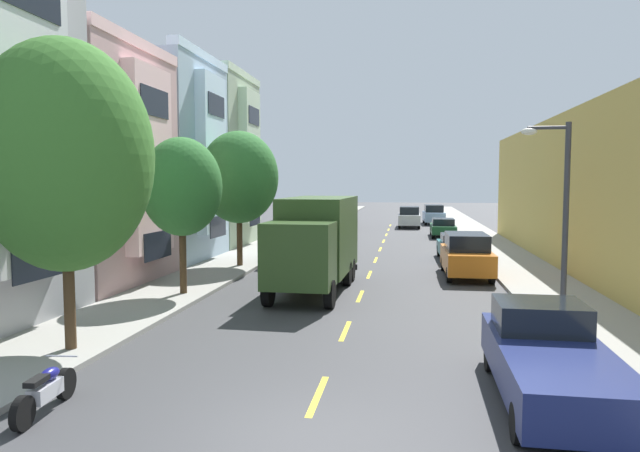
{
  "coord_description": "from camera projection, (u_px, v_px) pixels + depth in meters",
  "views": [
    {
      "loc": [
        1.73,
        -8.92,
        4.2
      ],
      "look_at": [
        -2.59,
        19.08,
        2.03
      ],
      "focal_mm": 32.31,
      "sensor_mm": 36.0,
      "label": 1
    }
  ],
  "objects": [
    {
      "name": "street_tree_third",
      "position": [
        239.0,
        177.0,
        27.79
      ],
      "size": [
        3.82,
        3.82,
        6.52
      ],
      "color": "#47331E",
      "rests_on": "sidewalk_left"
    },
    {
      "name": "street_lamp",
      "position": [
        560.0,
        206.0,
        16.16
      ],
      "size": [
        1.35,
        0.28,
        5.72
      ],
      "color": "#38383D",
      "rests_on": "sidewalk_right"
    },
    {
      "name": "parked_sedan_teal",
      "position": [
        456.0,
        246.0,
        30.83
      ],
      "size": [
        1.89,
        4.54,
        1.43
      ],
      "color": "#195B60",
      "rests_on": "ground_plane"
    },
    {
      "name": "parked_motorcycle",
      "position": [
        46.0,
        391.0,
        10.44
      ],
      "size": [
        0.62,
        2.05,
        0.9
      ],
      "color": "black",
      "rests_on": "ground_plane"
    },
    {
      "name": "parked_suv_sky",
      "position": [
        434.0,
        214.0,
        57.2
      ],
      "size": [
        2.09,
        4.86,
        1.93
      ],
      "color": "#7A9EC6",
      "rests_on": "ground_plane"
    },
    {
      "name": "moving_silver_sedan",
      "position": [
        409.0,
        217.0,
        53.06
      ],
      "size": [
        1.95,
        4.8,
        1.93
      ],
      "color": "#B2B5BA",
      "rests_on": "ground_plane"
    },
    {
      "name": "townhouse_second_rose",
      "position": [
        31.0,
        170.0,
        23.52
      ],
      "size": [
        10.59,
        7.13,
        9.81
      ],
      "color": "#CC9E9E",
      "rests_on": "ground_plane"
    },
    {
      "name": "parked_suv_orange",
      "position": [
        466.0,
        255.0,
        25.44
      ],
      "size": [
        2.01,
        4.82,
        1.93
      ],
      "color": "orange",
      "rests_on": "ground_plane"
    },
    {
      "name": "street_tree_second",
      "position": [
        182.0,
        187.0,
        20.8
      ],
      "size": [
        2.91,
        2.91,
        5.68
      ],
      "color": "#47331E",
      "rests_on": "sidewalk_left"
    },
    {
      "name": "street_tree_nearest",
      "position": [
        65.0,
        156.0,
        13.71
      ],
      "size": [
        4.17,
        4.17,
        7.46
      ],
      "color": "#47331E",
      "rests_on": "sidewalk_left"
    },
    {
      "name": "parked_wagon_white",
      "position": [
        347.0,
        216.0,
        57.26
      ],
      "size": [
        1.91,
        4.73,
        1.5
      ],
      "color": "silver",
      "rests_on": "ground_plane"
    },
    {
      "name": "delivery_box_truck",
      "position": [
        316.0,
        239.0,
        22.24
      ],
      "size": [
        2.6,
        7.62,
        3.59
      ],
      "color": "#2D471E",
      "rests_on": "ground_plane"
    },
    {
      "name": "parked_sedan_forest",
      "position": [
        443.0,
        227.0,
        43.89
      ],
      "size": [
        1.81,
        4.5,
        1.43
      ],
      "color": "#194C28",
      "rests_on": "ground_plane"
    },
    {
      "name": "ground_plane",
      "position": [
        382.0,
        244.0,
        38.93
      ],
      "size": [
        160.0,
        160.0,
        0.0
      ],
      "primitive_type": "plane",
      "color": "#38383A"
    },
    {
      "name": "townhouse_fourth_sage",
      "position": [
        161.0,
        164.0,
        38.05
      ],
      "size": [
        12.4,
        7.13,
        11.23
      ],
      "color": "#99AD8E",
      "rests_on": "ground_plane"
    },
    {
      "name": "townhouse_third_powder_blue",
      "position": [
        112.0,
        163.0,
        30.76
      ],
      "size": [
        11.38,
        7.13,
        10.87
      ],
      "color": "#9EB7CC",
      "rests_on": "ground_plane"
    },
    {
      "name": "parked_sedan_charcoal",
      "position": [
        341.0,
        221.0,
        51.09
      ],
      "size": [
        1.86,
        4.52,
        1.43
      ],
      "color": "#333338",
      "rests_on": "ground_plane"
    },
    {
      "name": "lane_centerline_dashes",
      "position": [
        378.0,
        254.0,
        33.51
      ],
      "size": [
        0.14,
        47.2,
        0.01
      ],
      "color": "yellow",
      "rests_on": "ground_plane"
    },
    {
      "name": "sidewalk_right",
      "position": [
        495.0,
        248.0,
        35.88
      ],
      "size": [
        3.2,
        120.0,
        0.14
      ],
      "primitive_type": "cube",
      "color": "#99968E",
      "rests_on": "ground_plane"
    },
    {
      "name": "sidewalk_left",
      "position": [
        273.0,
        245.0,
        38.04
      ],
      "size": [
        3.2,
        120.0,
        0.14
      ],
      "primitive_type": "cube",
      "color": "#99968E",
      "rests_on": "ground_plane"
    },
    {
      "name": "parked_pickup_navy",
      "position": [
        550.0,
        359.0,
        11.01
      ],
      "size": [
        2.06,
        5.32,
        1.73
      ],
      "color": "navy",
      "rests_on": "ground_plane"
    },
    {
      "name": "parked_pickup_black",
      "position": [
        293.0,
        247.0,
        30.06
      ],
      "size": [
        2.16,
        5.36,
        1.73
      ],
      "color": "black",
      "rests_on": "ground_plane"
    }
  ]
}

